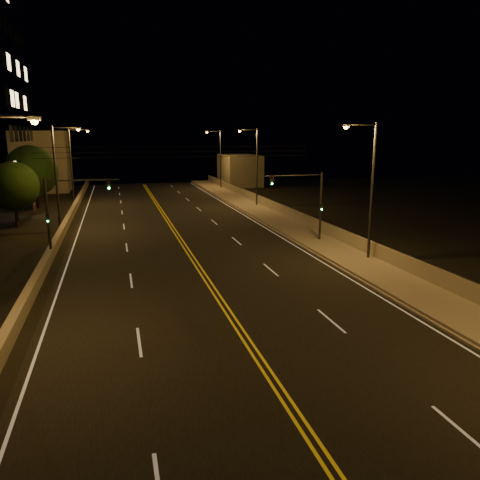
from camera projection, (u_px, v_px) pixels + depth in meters
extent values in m
cube|color=black|center=(202.00, 273.00, 30.17)|extent=(18.00, 120.00, 0.02)
cube|color=gray|center=(353.00, 260.00, 32.86)|extent=(3.60, 120.00, 0.30)
cube|color=gray|center=(329.00, 262.00, 32.41)|extent=(0.14, 120.00, 0.15)
cube|color=gray|center=(375.00, 249.00, 33.14)|extent=(0.30, 120.00, 1.00)
cube|color=gray|center=(37.00, 279.00, 27.59)|extent=(0.45, 120.00, 0.79)
cube|color=gray|center=(240.00, 170.00, 83.19)|extent=(6.00, 10.00, 5.36)
cube|color=gray|center=(42.00, 161.00, 73.56)|extent=(8.00, 8.00, 9.40)
cylinder|color=black|center=(375.00, 242.00, 33.02)|extent=(0.06, 120.00, 0.06)
cube|color=silver|center=(61.00, 283.00, 27.99)|extent=(0.12, 116.00, 0.00)
cube|color=silver|center=(325.00, 263.00, 32.33)|extent=(0.12, 116.00, 0.00)
cube|color=gold|center=(200.00, 273.00, 30.12)|extent=(0.12, 116.00, 0.00)
cube|color=gold|center=(204.00, 272.00, 30.20)|extent=(0.12, 116.00, 0.00)
cube|color=silver|center=(139.00, 341.00, 20.07)|extent=(0.12, 3.00, 0.00)
cube|color=silver|center=(131.00, 280.00, 28.55)|extent=(0.12, 3.00, 0.00)
cube|color=silver|center=(127.00, 247.00, 37.04)|extent=(0.12, 3.00, 0.00)
cube|color=silver|center=(124.00, 226.00, 45.52)|extent=(0.12, 3.00, 0.00)
cube|color=silver|center=(122.00, 212.00, 54.01)|extent=(0.12, 3.00, 0.00)
cube|color=silver|center=(121.00, 202.00, 62.49)|extent=(0.12, 3.00, 0.00)
cube|color=silver|center=(120.00, 194.00, 70.98)|extent=(0.12, 3.00, 0.00)
cube|color=silver|center=(119.00, 188.00, 79.46)|extent=(0.12, 3.00, 0.00)
cube|color=silver|center=(465.00, 434.00, 13.86)|extent=(0.12, 3.00, 0.00)
cube|color=silver|center=(331.00, 321.00, 22.34)|extent=(0.12, 3.00, 0.00)
cube|color=silver|center=(271.00, 270.00, 30.83)|extent=(0.12, 3.00, 0.00)
cube|color=silver|center=(236.00, 241.00, 39.31)|extent=(0.12, 3.00, 0.00)
cube|color=silver|center=(214.00, 222.00, 47.80)|extent=(0.12, 3.00, 0.00)
cube|color=silver|center=(199.00, 209.00, 56.28)|extent=(0.12, 3.00, 0.00)
cube|color=silver|center=(187.00, 199.00, 64.76)|extent=(0.12, 3.00, 0.00)
cube|color=silver|center=(179.00, 192.00, 73.25)|extent=(0.12, 3.00, 0.00)
cube|color=silver|center=(172.00, 186.00, 81.73)|extent=(0.12, 3.00, 0.00)
cylinder|color=#2D2D33|center=(372.00, 194.00, 31.88)|extent=(0.20, 0.20, 9.53)
cylinder|color=#2D2D33|center=(361.00, 124.00, 30.59)|extent=(2.20, 0.12, 0.12)
cube|color=#2D2D33|center=(346.00, 125.00, 30.33)|extent=(0.50, 0.25, 0.14)
sphere|color=#FF9E2D|center=(346.00, 127.00, 30.35)|extent=(0.28, 0.28, 0.28)
cylinder|color=#2D2D33|center=(257.00, 168.00, 57.16)|extent=(0.20, 0.20, 9.53)
cylinder|color=#2D2D33|center=(248.00, 130.00, 55.88)|extent=(2.20, 0.12, 0.12)
cube|color=#2D2D33|center=(240.00, 130.00, 55.61)|extent=(0.50, 0.25, 0.14)
sphere|color=#FF9E2D|center=(240.00, 131.00, 55.64)|extent=(0.28, 0.28, 0.28)
cylinder|color=#2D2D33|center=(221.00, 160.00, 76.20)|extent=(0.20, 0.20, 9.53)
cylinder|color=#2D2D33|center=(214.00, 131.00, 74.91)|extent=(2.20, 0.12, 0.12)
cube|color=#2D2D33|center=(207.00, 132.00, 74.65)|extent=(0.50, 0.25, 0.14)
sphere|color=#FF9E2D|center=(207.00, 132.00, 74.67)|extent=(0.28, 0.28, 0.28)
cylinder|color=#2D2D33|center=(3.00, 116.00, 17.75)|extent=(2.20, 0.12, 0.12)
cube|color=#2D2D33|center=(34.00, 118.00, 18.04)|extent=(0.50, 0.25, 0.14)
sphere|color=#FF9E2D|center=(34.00, 121.00, 18.06)|extent=(0.28, 0.28, 0.28)
cylinder|color=#2D2D33|center=(56.00, 180.00, 42.04)|extent=(0.20, 0.20, 9.53)
cylinder|color=#2D2D33|center=(65.00, 127.00, 41.31)|extent=(2.20, 0.12, 0.12)
cube|color=#2D2D33|center=(78.00, 128.00, 41.61)|extent=(0.50, 0.25, 0.14)
sphere|color=#FF9E2D|center=(78.00, 129.00, 41.63)|extent=(0.28, 0.28, 0.28)
cylinder|color=#2D2D33|center=(71.00, 168.00, 57.80)|extent=(0.20, 0.20, 9.53)
cylinder|color=#2D2D33|center=(78.00, 130.00, 57.07)|extent=(2.20, 0.12, 0.12)
cube|color=#2D2D33|center=(87.00, 130.00, 57.36)|extent=(0.50, 0.25, 0.14)
sphere|color=#FF9E2D|center=(87.00, 131.00, 57.38)|extent=(0.28, 0.28, 0.28)
cylinder|color=#2D2D33|center=(321.00, 208.00, 38.11)|extent=(0.18, 0.18, 5.80)
cylinder|color=#2D2D33|center=(293.00, 175.00, 36.89)|extent=(5.00, 0.10, 0.10)
cube|color=black|center=(272.00, 180.00, 36.53)|extent=(0.28, 0.18, 0.80)
sphere|color=#19FF4C|center=(272.00, 184.00, 36.48)|extent=(0.14, 0.14, 0.14)
cube|color=black|center=(321.00, 207.00, 37.95)|extent=(0.22, 0.14, 0.55)
cylinder|color=#2D2D33|center=(48.00, 220.00, 32.86)|extent=(0.18, 0.18, 5.80)
cylinder|color=#2D2D33|center=(83.00, 180.00, 32.90)|extent=(5.00, 0.10, 0.10)
cube|color=black|center=(109.00, 185.00, 33.42)|extent=(0.28, 0.18, 0.80)
sphere|color=#19FF4C|center=(109.00, 188.00, 33.37)|extent=(0.14, 0.14, 0.14)
cube|color=black|center=(48.00, 218.00, 32.69)|extent=(0.22, 0.14, 0.55)
cylinder|color=black|center=(179.00, 157.00, 37.60)|extent=(22.00, 0.03, 0.03)
cylinder|color=black|center=(179.00, 152.00, 37.51)|extent=(22.00, 0.03, 0.03)
cylinder|color=black|center=(179.00, 147.00, 37.42)|extent=(22.00, 0.03, 0.03)
cylinder|color=black|center=(17.00, 216.00, 45.07)|extent=(0.36, 0.36, 2.20)
sphere|color=black|center=(14.00, 186.00, 44.45)|extent=(4.65, 4.65, 4.65)
cylinder|color=black|center=(34.00, 203.00, 52.37)|extent=(0.36, 0.36, 2.69)
sphere|color=black|center=(31.00, 171.00, 51.61)|extent=(5.67, 5.67, 5.67)
cylinder|color=black|center=(37.00, 199.00, 57.31)|extent=(0.36, 0.36, 2.22)
sphere|color=black|center=(35.00, 175.00, 56.68)|extent=(4.69, 4.69, 4.69)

